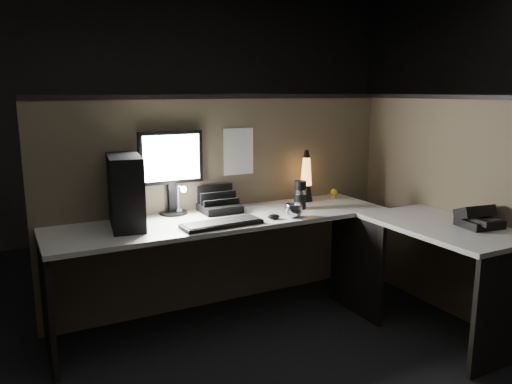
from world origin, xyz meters
name	(u,v)px	position (x,y,z in m)	size (l,w,h in m)	color
floor	(290,354)	(0.00, 0.00, 0.00)	(6.00, 6.00, 0.00)	black
room_shell	(294,78)	(0.00, 0.00, 1.62)	(6.00, 6.00, 6.00)	silver
partition_back	(226,203)	(0.00, 0.93, 0.75)	(2.66, 0.06, 1.50)	brown
partition_right	(445,206)	(1.33, 0.10, 0.75)	(0.06, 1.66, 1.50)	brown
desk	(295,246)	(0.18, 0.25, 0.58)	(2.60, 1.60, 0.73)	#B4B2AA
pc_tower	(126,191)	(-0.78, 0.68, 0.95)	(0.19, 0.42, 0.44)	black
monitor	(171,164)	(-0.42, 0.87, 1.07)	(0.44, 0.19, 0.56)	black
keyboard	(222,224)	(-0.25, 0.42, 0.74)	(0.51, 0.17, 0.02)	black
mouse	(274,217)	(0.12, 0.42, 0.75)	(0.08, 0.06, 0.03)	black
clip_lamp	(181,197)	(-0.38, 0.81, 0.85)	(0.04, 0.16, 0.21)	silver
organizer	(219,205)	(-0.12, 0.78, 0.78)	(0.26, 0.23, 0.20)	black
lava_lamp	(306,180)	(0.60, 0.78, 0.89)	(0.10, 0.10, 0.39)	black
travel_mug	(300,195)	(0.43, 0.59, 0.83)	(0.09, 0.09, 0.20)	black
steel_mug	(293,211)	(0.25, 0.39, 0.78)	(0.12, 0.12, 0.09)	#B9B9C0
figurine	(334,192)	(0.86, 0.77, 0.78)	(0.05, 0.05, 0.05)	yellow
pinned_paper	(239,152)	(0.09, 0.90, 1.13)	(0.23, 0.00, 0.34)	white
desk_phone	(478,218)	(1.14, -0.32, 0.78)	(0.25, 0.26, 0.14)	black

